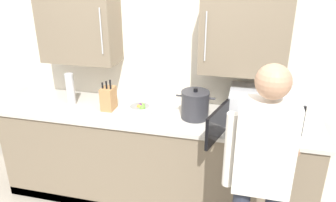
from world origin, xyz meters
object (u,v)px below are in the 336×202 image
Objects in this scene: microwave_oven at (260,107)px; person_figure at (261,170)px; fruit_bowl at (140,109)px; thermos_flask at (70,89)px; knife_block at (108,98)px; stock_pot at (195,105)px.

person_figure is (0.00, -0.84, -0.06)m from microwave_oven.
fruit_bowl is 1.29m from person_figure.
thermos_flask is 0.39m from knife_block.
microwave_oven is at bearing 4.08° from fruit_bowl.
knife_block is (0.39, -0.02, -0.05)m from thermos_flask.
microwave_oven is 0.48× the size of person_figure.
thermos_flask reaches higher than fruit_bowl.
stock_pot is at bearing -0.49° from thermos_flask.
knife_block reaches higher than microwave_oven.
person_figure reaches higher than stock_pot.
person_figure reaches higher than thermos_flask.
fruit_bowl is at bearing -3.77° from knife_block.
person_figure is (1.04, -0.77, 0.04)m from fruit_bowl.
thermos_flask is at bearing 177.07° from knife_block.
fruit_bowl is (0.70, -0.04, -0.11)m from thermos_flask.
thermos_flask is 0.71m from fruit_bowl.
thermos_flask is at bearing 176.70° from fruit_bowl.
knife_block is 1.36× the size of fruit_bowl.
stock_pot is 0.50m from fruit_bowl.
thermos_flask is (-1.74, -0.03, 0.02)m from microwave_oven.
microwave_oven is at bearing 1.11° from thermos_flask.
knife_block is at bearing -2.93° from thermos_flask.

